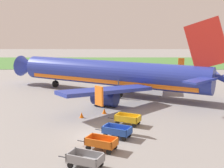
# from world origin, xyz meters

# --- Properties ---
(ground_plane) EXTENTS (220.00, 220.00, 0.00)m
(ground_plane) POSITION_xyz_m (0.00, 0.00, 0.00)
(ground_plane) COLOR gray
(grass_strip) EXTENTS (220.00, 28.00, 0.06)m
(grass_strip) POSITION_xyz_m (0.00, 57.92, 0.03)
(grass_strip) COLOR #477A38
(grass_strip) RESTS_ON ground
(airplane) EXTENTS (34.80, 28.81, 11.34)m
(airplane) POSITION_xyz_m (2.00, 17.63, 3.05)
(airplane) COLOR #28389E
(airplane) RESTS_ON ground
(baggage_cart_nearest) EXTENTS (3.55, 2.29, 1.07)m
(baggage_cart_nearest) POSITION_xyz_m (-0.59, -6.16, 0.60)
(baggage_cart_nearest) COLOR gray
(baggage_cart_nearest) RESTS_ON ground
(baggage_cart_second_in_row) EXTENTS (3.53, 2.32, 1.07)m
(baggage_cart_second_in_row) POSITION_xyz_m (0.47, -3.06, 0.60)
(baggage_cart_second_in_row) COLOR orange
(baggage_cart_second_in_row) RESTS_ON ground
(baggage_cart_third_in_row) EXTENTS (3.51, 2.36, 1.07)m
(baggage_cart_third_in_row) POSITION_xyz_m (1.80, -0.25, 0.60)
(baggage_cart_third_in_row) COLOR #234CB2
(baggage_cart_third_in_row) RESTS_ON ground
(baggage_cart_fourth_in_row) EXTENTS (3.52, 2.34, 1.07)m
(baggage_cart_fourth_in_row) POSITION_xyz_m (2.96, 3.36, 0.60)
(baggage_cart_fourth_in_row) COLOR gold
(baggage_cart_fourth_in_row) RESTS_ON ground
(traffic_cone_near_plane) EXTENTS (0.48, 0.48, 0.63)m
(traffic_cone_near_plane) POSITION_xyz_m (-2.06, 5.79, 0.32)
(traffic_cone_near_plane) COLOR orange
(traffic_cone_near_plane) RESTS_ON ground
(traffic_cone_mid_apron) EXTENTS (0.49, 0.49, 0.64)m
(traffic_cone_mid_apron) POSITION_xyz_m (0.44, 7.39, 0.32)
(traffic_cone_mid_apron) COLOR orange
(traffic_cone_mid_apron) RESTS_ON ground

